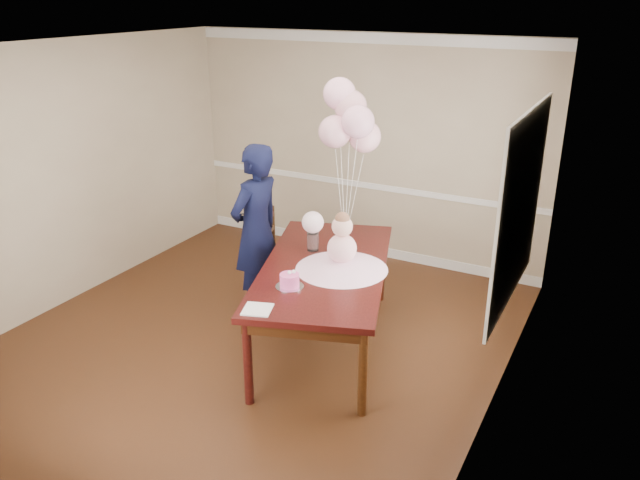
% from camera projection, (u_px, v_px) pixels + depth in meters
% --- Properties ---
extents(floor, '(4.50, 5.00, 0.00)m').
position_uv_depth(floor, '(253.00, 341.00, 5.99)').
color(floor, black).
rests_on(floor, ground).
extents(ceiling, '(4.50, 5.00, 0.02)m').
position_uv_depth(ceiling, '(240.00, 48.00, 4.98)').
color(ceiling, silver).
rests_on(ceiling, wall_back).
extents(wall_back, '(4.50, 0.02, 2.70)m').
position_uv_depth(wall_back, '(363.00, 149.00, 7.54)').
color(wall_back, tan).
rests_on(wall_back, floor).
extents(wall_left, '(0.02, 5.00, 2.70)m').
position_uv_depth(wall_left, '(66.00, 175.00, 6.46)').
color(wall_left, tan).
rests_on(wall_left, floor).
extents(wall_right, '(0.02, 5.00, 2.70)m').
position_uv_depth(wall_right, '(506.00, 255.00, 4.51)').
color(wall_right, tan).
rests_on(wall_right, floor).
extents(chair_rail_trim, '(4.50, 0.02, 0.07)m').
position_uv_depth(chair_rail_trim, '(362.00, 185.00, 7.70)').
color(chair_rail_trim, white).
rests_on(chair_rail_trim, wall_back).
extents(crown_molding, '(4.50, 0.02, 0.12)m').
position_uv_depth(crown_molding, '(366.00, 38.00, 7.05)').
color(crown_molding, silver).
rests_on(crown_molding, wall_back).
extents(baseboard_trim, '(4.50, 0.02, 0.12)m').
position_uv_depth(baseboard_trim, '(360.00, 247.00, 8.01)').
color(baseboard_trim, silver).
rests_on(baseboard_trim, floor).
extents(window_frame, '(0.02, 1.66, 1.56)m').
position_uv_depth(window_frame, '(520.00, 208.00, 4.86)').
color(window_frame, silver).
rests_on(window_frame, wall_right).
extents(window_blinds, '(0.01, 1.50, 1.40)m').
position_uv_depth(window_blinds, '(518.00, 208.00, 4.86)').
color(window_blinds, silver).
rests_on(window_blinds, wall_right).
extents(dining_table_top, '(1.73, 2.42, 0.05)m').
position_uv_depth(dining_table_top, '(324.00, 268.00, 5.65)').
color(dining_table_top, black).
rests_on(dining_table_top, table_leg_fl).
extents(table_apron, '(1.59, 2.28, 0.11)m').
position_uv_depth(table_apron, '(324.00, 276.00, 5.68)').
color(table_apron, black).
rests_on(table_apron, table_leg_fl).
extents(table_leg_fl, '(0.10, 0.10, 0.76)m').
position_uv_depth(table_leg_fl, '(248.00, 362.00, 4.95)').
color(table_leg_fl, black).
rests_on(table_leg_fl, floor).
extents(table_leg_fr, '(0.10, 0.10, 0.76)m').
position_uv_depth(table_leg_fr, '(363.00, 373.00, 4.81)').
color(table_leg_fr, black).
rests_on(table_leg_fr, floor).
extents(table_leg_bl, '(0.10, 0.10, 0.76)m').
position_uv_depth(table_leg_bl, '(297.00, 262.00, 6.79)').
color(table_leg_bl, black).
rests_on(table_leg_bl, floor).
extents(table_leg_br, '(0.10, 0.10, 0.76)m').
position_uv_depth(table_leg_br, '(381.00, 267.00, 6.65)').
color(table_leg_br, black).
rests_on(table_leg_br, floor).
extents(baby_skirt, '(1.05, 1.05, 0.11)m').
position_uv_depth(baby_skirt, '(342.00, 263.00, 5.54)').
color(baby_skirt, '#FFBBE0').
rests_on(baby_skirt, dining_table_top).
extents(baby_torso, '(0.26, 0.26, 0.26)m').
position_uv_depth(baby_torso, '(342.00, 248.00, 5.49)').
color(baby_torso, '#FFA1D4').
rests_on(baby_torso, baby_skirt).
extents(baby_head, '(0.19, 0.19, 0.19)m').
position_uv_depth(baby_head, '(342.00, 226.00, 5.41)').
color(baby_head, beige).
rests_on(baby_head, baby_torso).
extents(baby_hair, '(0.13, 0.13, 0.13)m').
position_uv_depth(baby_hair, '(342.00, 219.00, 5.39)').
color(baby_hair, brown).
rests_on(baby_hair, baby_head).
extents(cake_platter, '(0.30, 0.30, 0.01)m').
position_uv_depth(cake_platter, '(290.00, 287.00, 5.22)').
color(cake_platter, silver).
rests_on(cake_platter, dining_table_top).
extents(birthday_cake, '(0.21, 0.21, 0.11)m').
position_uv_depth(birthday_cake, '(290.00, 280.00, 5.20)').
color(birthday_cake, '#FF50AC').
rests_on(birthday_cake, cake_platter).
extents(cake_flower_a, '(0.03, 0.03, 0.03)m').
position_uv_depth(cake_flower_a, '(289.00, 272.00, 5.17)').
color(cake_flower_a, white).
rests_on(cake_flower_a, birthday_cake).
extents(cake_flower_b, '(0.03, 0.03, 0.03)m').
position_uv_depth(cake_flower_b, '(294.00, 272.00, 5.19)').
color(cake_flower_b, white).
rests_on(cake_flower_b, birthday_cake).
extents(rose_vase_near, '(0.14, 0.14, 0.17)m').
position_uv_depth(rose_vase_near, '(313.00, 242.00, 5.93)').
color(rose_vase_near, silver).
rests_on(rose_vase_near, dining_table_top).
extents(roses_near, '(0.21, 0.21, 0.21)m').
position_uv_depth(roses_near, '(313.00, 222.00, 5.86)').
color(roses_near, '#FED5DD').
rests_on(roses_near, rose_vase_near).
extents(napkin, '(0.28, 0.28, 0.01)m').
position_uv_depth(napkin, '(257.00, 309.00, 4.84)').
color(napkin, white).
rests_on(napkin, dining_table_top).
extents(balloon_weight, '(0.06, 0.06, 0.02)m').
position_uv_depth(balloon_weight, '(345.00, 240.00, 6.17)').
color(balloon_weight, silver).
rests_on(balloon_weight, dining_table_top).
extents(balloon_a, '(0.31, 0.31, 0.31)m').
position_uv_depth(balloon_a, '(335.00, 132.00, 5.78)').
color(balloon_a, '#E2A0B2').
rests_on(balloon_a, balloon_ribbon_a).
extents(balloon_b, '(0.31, 0.31, 0.31)m').
position_uv_depth(balloon_b, '(358.00, 122.00, 5.66)').
color(balloon_b, '#EBA7C5').
rests_on(balloon_b, balloon_ribbon_b).
extents(balloon_c, '(0.31, 0.31, 0.31)m').
position_uv_depth(balloon_c, '(351.00, 106.00, 5.78)').
color(balloon_c, '#DB9BAA').
rests_on(balloon_c, balloon_ribbon_c).
extents(balloon_d, '(0.31, 0.31, 0.31)m').
position_uv_depth(balloon_d, '(339.00, 94.00, 5.78)').
color(balloon_d, '#F6AECD').
rests_on(balloon_d, balloon_ribbon_d).
extents(balloon_e, '(0.31, 0.31, 0.31)m').
position_uv_depth(balloon_e, '(365.00, 137.00, 5.84)').
color(balloon_e, '#F6AEBE').
rests_on(balloon_e, balloon_ribbon_e).
extents(balloon_ribbon_a, '(0.10, 0.04, 0.91)m').
position_uv_depth(balloon_ribbon_a, '(340.00, 196.00, 6.00)').
color(balloon_ribbon_a, silver).
rests_on(balloon_ribbon_a, balloon_weight).
extents(balloon_ribbon_b, '(0.12, 0.02, 1.02)m').
position_uv_depth(balloon_ribbon_b, '(351.00, 192.00, 5.94)').
color(balloon_ribbon_b, white).
rests_on(balloon_ribbon_b, balloon_weight).
extents(balloon_ribbon_c, '(0.02, 0.11, 1.13)m').
position_uv_depth(balloon_ribbon_c, '(347.00, 184.00, 6.00)').
color(balloon_ribbon_c, white).
rests_on(balloon_ribbon_c, balloon_weight).
extents(balloon_ribbon_d, '(0.12, 0.08, 1.24)m').
position_uv_depth(balloon_ribbon_d, '(342.00, 178.00, 6.00)').
color(balloon_ribbon_d, white).
rests_on(balloon_ribbon_d, balloon_weight).
extents(balloon_ribbon_e, '(0.12, 0.12, 0.85)m').
position_uv_depth(balloon_ribbon_e, '(354.00, 198.00, 6.03)').
color(balloon_ribbon_e, white).
rests_on(balloon_ribbon_e, balloon_weight).
extents(dining_chair_seat, '(0.54, 0.54, 0.05)m').
position_uv_depth(dining_chair_seat, '(288.00, 261.00, 6.66)').
color(dining_chair_seat, '#3B1E10').
rests_on(dining_chair_seat, chair_leg_fl).
extents(chair_leg_fl, '(0.05, 0.05, 0.42)m').
position_uv_depth(chair_leg_fl, '(268.00, 286.00, 6.61)').
color(chair_leg_fl, '#391A0F').
rests_on(chair_leg_fl, floor).
extents(chair_leg_fr, '(0.05, 0.05, 0.42)m').
position_uv_depth(chair_leg_fr, '(300.00, 289.00, 6.55)').
color(chair_leg_fr, '#3A190F').
rests_on(chair_leg_fr, floor).
extents(chair_leg_bl, '(0.05, 0.05, 0.42)m').
position_uv_depth(chair_leg_bl, '(276.00, 273.00, 6.93)').
color(chair_leg_bl, '#331D0E').
rests_on(chair_leg_bl, floor).
extents(chair_leg_br, '(0.05, 0.05, 0.42)m').
position_uv_depth(chair_leg_br, '(307.00, 275.00, 6.87)').
color(chair_leg_br, '#37160F').
rests_on(chair_leg_br, floor).
extents(chair_back_post_l, '(0.05, 0.05, 0.54)m').
position_uv_depth(chair_back_post_l, '(265.00, 242.00, 6.43)').
color(chair_back_post_l, black).
rests_on(chair_back_post_l, dining_chair_seat).
extents(chair_back_post_r, '(0.05, 0.05, 0.54)m').
position_uv_depth(chair_back_post_r, '(273.00, 230.00, 6.75)').
color(chair_back_post_r, '#341E0E').
rests_on(chair_back_post_r, dining_chair_seat).
extents(chair_slat_low, '(0.14, 0.38, 0.05)m').
position_uv_depth(chair_slat_low, '(269.00, 246.00, 6.63)').
color(chair_slat_low, '#39190F').
rests_on(chair_slat_low, dining_chair_seat).
extents(chair_slat_mid, '(0.14, 0.38, 0.05)m').
position_uv_depth(chair_slat_mid, '(269.00, 232.00, 6.57)').
color(chair_slat_mid, '#37200F').
rests_on(chair_slat_mid, dining_chair_seat).
extents(chair_slat_top, '(0.14, 0.38, 0.05)m').
position_uv_depth(chair_slat_top, '(269.00, 218.00, 6.51)').
color(chair_slat_top, '#33140E').
rests_on(chair_slat_top, dining_chair_seat).
extents(woman, '(0.53, 0.71, 1.78)m').
position_uv_depth(woman, '(256.00, 231.00, 6.24)').
color(woman, black).
rests_on(woman, floor).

